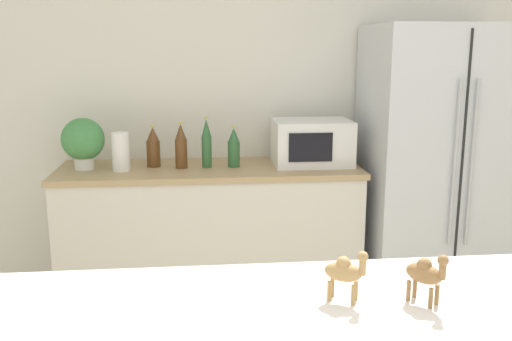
# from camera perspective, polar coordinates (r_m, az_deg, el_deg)

# --- Properties ---
(wall_back) EXTENTS (8.00, 0.06, 2.55)m
(wall_back) POSITION_cam_1_polar(r_m,az_deg,el_deg) (3.84, 1.52, 7.26)
(wall_back) COLOR silver
(wall_back) RESTS_ON ground_plane
(back_counter) EXTENTS (1.86, 0.63, 0.88)m
(back_counter) POSITION_cam_1_polar(r_m,az_deg,el_deg) (3.66, -4.55, -6.39)
(back_counter) COLOR silver
(back_counter) RESTS_ON ground_plane
(refrigerator) EXTENTS (0.88, 0.72, 1.74)m
(refrigerator) POSITION_cam_1_polar(r_m,az_deg,el_deg) (3.78, 17.56, 0.43)
(refrigerator) COLOR silver
(refrigerator) RESTS_ON ground_plane
(potted_plant) EXTENTS (0.26, 0.26, 0.31)m
(potted_plant) POSITION_cam_1_polar(r_m,az_deg,el_deg) (3.59, -16.91, 2.87)
(potted_plant) COLOR silver
(potted_plant) RESTS_ON back_counter
(paper_towel_roll) EXTENTS (0.10, 0.10, 0.23)m
(paper_towel_roll) POSITION_cam_1_polar(r_m,az_deg,el_deg) (3.49, -13.37, 1.83)
(paper_towel_roll) COLOR white
(paper_towel_roll) RESTS_ON back_counter
(microwave) EXTENTS (0.48, 0.37, 0.28)m
(microwave) POSITION_cam_1_polar(r_m,az_deg,el_deg) (3.60, 5.60, 2.83)
(microwave) COLOR white
(microwave) RESTS_ON back_counter
(back_bottle_0) EXTENTS (0.07, 0.07, 0.28)m
(back_bottle_0) POSITION_cam_1_polar(r_m,az_deg,el_deg) (3.50, -7.51, 2.41)
(back_bottle_0) COLOR brown
(back_bottle_0) RESTS_ON back_counter
(back_bottle_1) EXTENTS (0.06, 0.06, 0.31)m
(back_bottle_1) POSITION_cam_1_polar(r_m,az_deg,el_deg) (3.50, -4.96, 2.69)
(back_bottle_1) COLOR #2D6033
(back_bottle_1) RESTS_ON back_counter
(back_bottle_2) EXTENTS (0.07, 0.07, 0.25)m
(back_bottle_2) POSITION_cam_1_polar(r_m,az_deg,el_deg) (3.51, -2.24, 2.29)
(back_bottle_2) COLOR #2D6033
(back_bottle_2) RESTS_ON back_counter
(back_bottle_3) EXTENTS (0.08, 0.08, 0.25)m
(back_bottle_3) POSITION_cam_1_polar(r_m,az_deg,el_deg) (3.57, -10.24, 2.30)
(back_bottle_3) COLOR brown
(back_bottle_3) RESTS_ON back_counter
(camel_figurine) EXTENTS (0.12, 0.09, 0.15)m
(camel_figurine) POSITION_cam_1_polar(r_m,az_deg,el_deg) (1.54, 8.91, -9.89)
(camel_figurine) COLOR tan
(camel_figurine) RESTS_ON bar_counter
(camel_figurine_second) EXTENTS (0.10, 0.11, 0.15)m
(camel_figurine_second) POSITION_cam_1_polar(r_m,az_deg,el_deg) (1.57, 16.61, -9.77)
(camel_figurine_second) COLOR olive
(camel_figurine_second) RESTS_ON bar_counter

